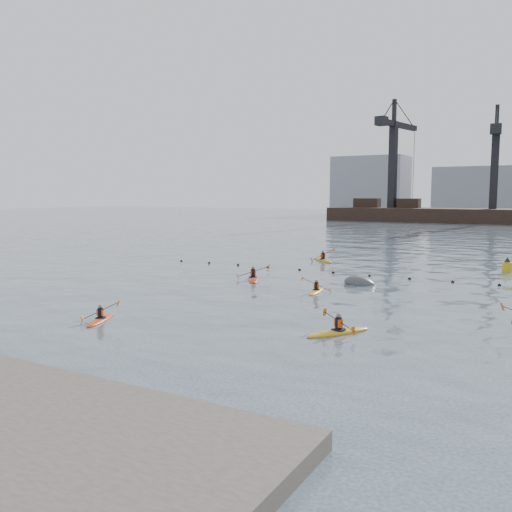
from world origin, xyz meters
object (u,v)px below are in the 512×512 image
(kayaker_2, at_px, (253,278))
(mooring_buoy, at_px, (360,285))
(kayaker_0, at_px, (101,319))
(nav_buoy, at_px, (507,267))
(kayaker_5, at_px, (323,260))
(kayaker_1, at_px, (338,331))
(kayaker_3, at_px, (316,291))

(kayaker_2, bearing_deg, mooring_buoy, -18.64)
(kayaker_0, relative_size, mooring_buoy, 1.30)
(mooring_buoy, height_order, nav_buoy, nav_buoy)
(kayaker_5, distance_m, mooring_buoy, 13.23)
(kayaker_0, bearing_deg, kayaker_2, 67.42)
(kayaker_1, bearing_deg, nav_buoy, 111.75)
(kayaker_1, distance_m, kayaker_2, 15.79)
(kayaker_1, xyz_separation_m, nav_buoy, (4.70, 24.96, 0.31))
(kayaker_2, xyz_separation_m, kayaker_5, (0.09, 12.86, 0.00))
(kayaker_3, height_order, kayaker_5, kayaker_5)
(kayaker_1, bearing_deg, mooring_buoy, 137.23)
(kayaker_5, bearing_deg, kayaker_2, -137.59)
(kayaker_5, xyz_separation_m, nav_buoy, (15.55, 0.71, 0.30))
(kayaker_5, bearing_deg, mooring_buoy, -103.45)
(mooring_buoy, bearing_deg, kayaker_0, -114.14)
(kayaker_0, height_order, kayaker_2, kayaker_2)
(kayaker_3, relative_size, mooring_buoy, 1.32)
(kayaker_2, relative_size, kayaker_3, 1.15)
(kayaker_2, distance_m, mooring_buoy, 7.67)
(kayaker_1, distance_m, kayaker_3, 10.29)
(kayaker_0, xyz_separation_m, nav_buoy, (15.69, 28.43, 0.32))
(kayaker_0, bearing_deg, kayaker_1, -4.86)
(kayaker_0, distance_m, mooring_buoy, 18.32)
(kayaker_0, xyz_separation_m, kayaker_2, (0.05, 14.86, 0.02))
(kayaker_5, distance_m, nav_buoy, 15.57)
(kayaker_1, relative_size, nav_buoy, 2.35)
(nav_buoy, bearing_deg, mooring_buoy, -125.00)
(kayaker_2, bearing_deg, nav_buoy, 8.29)
(kayaker_2, distance_m, kayaker_5, 12.86)
(kayaker_1, bearing_deg, kayaker_2, 166.26)
(kayaker_2, height_order, kayaker_5, kayaker_5)
(nav_buoy, bearing_deg, kayaker_0, -118.90)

